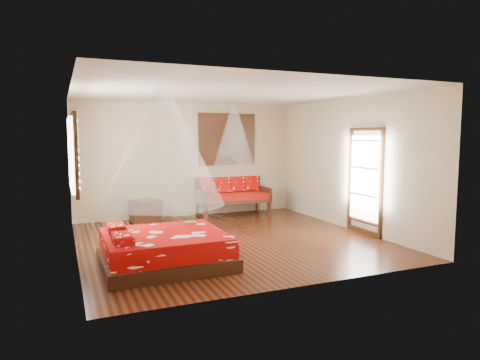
% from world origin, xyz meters
% --- Properties ---
extents(room, '(5.54, 5.54, 2.84)m').
position_xyz_m(room, '(0.00, 0.00, 1.40)').
color(room, black).
rests_on(room, ground).
extents(bed, '(1.91, 1.73, 0.63)m').
position_xyz_m(bed, '(-1.51, -1.09, 0.25)').
color(bed, black).
rests_on(bed, floor).
extents(daybed, '(1.79, 0.80, 0.95)m').
position_xyz_m(daybed, '(1.02, 2.38, 0.52)').
color(daybed, black).
rests_on(daybed, floor).
extents(storage_chest, '(0.75, 0.58, 0.49)m').
position_xyz_m(storage_chest, '(-1.15, 2.45, 0.25)').
color(storage_chest, black).
rests_on(storage_chest, floor).
extents(shutter_panel, '(1.52, 0.06, 1.32)m').
position_xyz_m(shutter_panel, '(1.02, 2.72, 1.90)').
color(shutter_panel, black).
rests_on(shutter_panel, wall_back).
extents(window_left, '(0.10, 1.74, 1.34)m').
position_xyz_m(window_left, '(-2.71, 0.20, 1.70)').
color(window_left, black).
rests_on(window_left, wall_left).
extents(glazed_door, '(0.08, 1.02, 2.16)m').
position_xyz_m(glazed_door, '(2.72, -0.60, 1.07)').
color(glazed_door, black).
rests_on(glazed_door, floor).
extents(wine_tray, '(0.23, 0.23, 0.19)m').
position_xyz_m(wine_tray, '(-0.93, -0.53, 0.55)').
color(wine_tray, brown).
rests_on(wine_tray, bed).
extents(mosquito_net_main, '(1.85, 1.85, 1.80)m').
position_xyz_m(mosquito_net_main, '(-1.50, -1.09, 1.85)').
color(mosquito_net_main, white).
rests_on(mosquito_net_main, ceiling).
extents(mosquito_net_daybed, '(1.01, 1.01, 1.50)m').
position_xyz_m(mosquito_net_daybed, '(1.02, 2.25, 2.00)').
color(mosquito_net_daybed, white).
rests_on(mosquito_net_daybed, ceiling).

